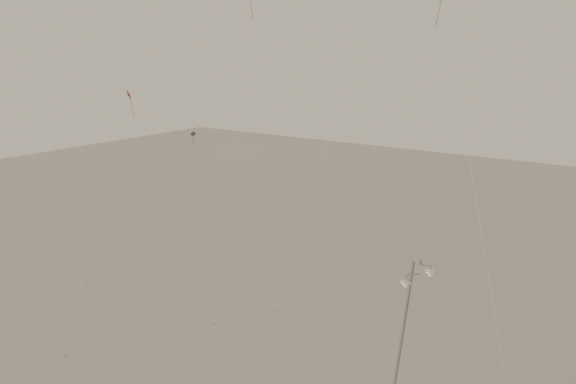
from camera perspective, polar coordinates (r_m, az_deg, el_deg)
The scene contains 8 objects.
ground at distance 30.06m, azimuth -9.49°, elevation -22.03°, with size 160.00×160.00×0.00m, color gray.
street_lamp at distance 23.73m, azimuth 14.36°, elevation -18.27°, with size 1.73×1.13×9.86m.
kite_1 at distance 29.75m, azimuth -6.05°, elevation 15.33°, with size 2.24×2.75×23.37m.
kite_3 at distance 32.73m, azimuth -21.09°, elevation 4.65°, with size 0.67×7.48×16.67m.
kite_4 at distance 27.69m, azimuth 20.85°, elevation 11.20°, with size 7.50×5.76×22.57m.
kite_5 at distance 42.78m, azimuth 14.30°, elevation 21.12°, with size 2.14×7.06×28.44m.
kite_6 at distance 42.88m, azimuth -15.30°, elevation 2.24°, with size 3.13×10.95×12.27m.
kite_7 at distance 41.52m, azimuth 2.34°, elevation 21.72°, with size 5.25×12.81×29.67m.
Camera 1 is at (16.83, -16.74, 18.45)m, focal length 28.00 mm.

